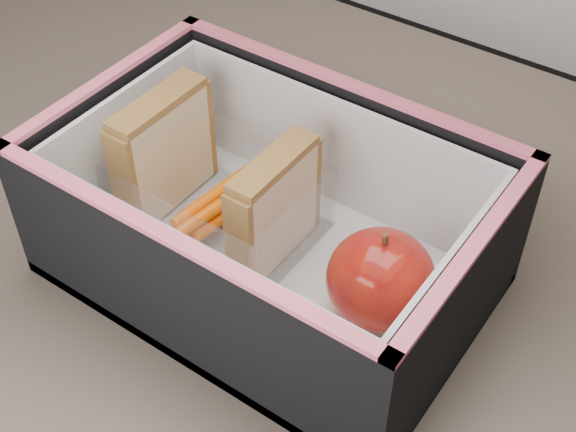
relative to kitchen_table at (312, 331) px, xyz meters
The scene contains 8 objects.
kitchen_table is the anchor object (origin of this frame).
lunch_bag 0.17m from the kitchen_table, 134.35° to the right, with size 0.34×0.34×0.31m.
plastic_tub 0.16m from the kitchen_table, 166.62° to the right, with size 0.16×0.11×0.07m, color white, non-canonical shape.
sandwich_left 0.21m from the kitchen_table, behind, with size 0.03×0.09×0.11m.
sandwich_right 0.16m from the kitchen_table, 143.10° to the right, with size 0.02×0.09×0.10m.
carrot_sticks 0.15m from the kitchen_table, 163.47° to the right, with size 0.04×0.12×0.03m.
paper_napkin 0.13m from the kitchen_table, 22.89° to the right, with size 0.07×0.08×0.01m, color white.
red_apple 0.17m from the kitchen_table, 22.19° to the right, with size 0.09×0.09×0.08m.
Camera 1 is at (0.24, -0.39, 1.25)m, focal length 50.00 mm.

